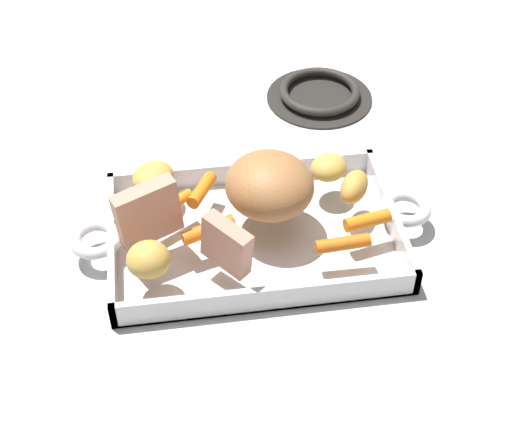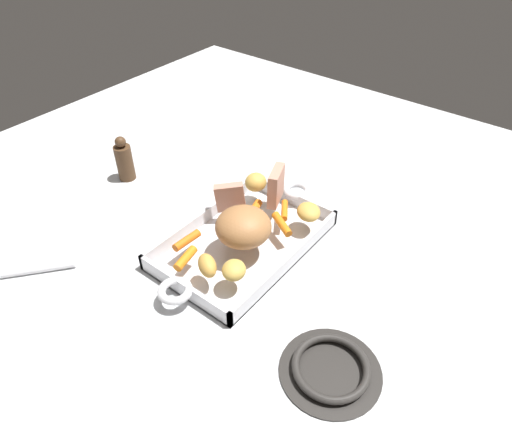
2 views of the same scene
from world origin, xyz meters
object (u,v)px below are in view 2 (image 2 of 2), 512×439
(serving_spoon, at_px, (1,274))
(potato_whole, at_px, (234,270))
(potato_halved, at_px, (256,182))
(pork_roast, at_px, (243,227))
(stove_burner_rear, at_px, (331,369))
(baby_carrot_southeast, at_px, (282,224))
(baby_carrot_short, at_px, (253,210))
(pepper_mill, at_px, (124,161))
(baby_carrot_southwest, at_px, (187,240))
(baby_carrot_center_left, at_px, (285,210))
(roast_slice_thin, at_px, (276,186))
(baby_carrot_center_right, at_px, (186,258))
(roasting_dish, at_px, (244,241))
(potato_golden_large, at_px, (207,265))
(roast_slice_outer, at_px, (230,197))
(potato_golden_small, at_px, (309,212))

(serving_spoon, bearing_deg, potato_whole, 163.10)
(potato_whole, relative_size, serving_spoon, 0.25)
(potato_halved, bearing_deg, potato_whole, -150.23)
(pork_roast, distance_m, serving_spoon, 0.50)
(pork_roast, relative_size, stove_burner_rear, 0.67)
(baby_carrot_southeast, height_order, serving_spoon, baby_carrot_southeast)
(baby_carrot_short, relative_size, pepper_mill, 0.56)
(baby_carrot_southwest, height_order, baby_carrot_center_left, baby_carrot_southwest)
(roast_slice_thin, relative_size, baby_carrot_center_right, 1.32)
(baby_carrot_short, relative_size, baby_carrot_center_left, 1.02)
(baby_carrot_short, bearing_deg, roasting_dish, -160.90)
(potato_golden_large, bearing_deg, pork_roast, 1.58)
(stove_burner_rear, relative_size, pepper_mill, 1.42)
(roast_slice_outer, height_order, baby_carrot_center_right, roast_slice_outer)
(potato_halved, bearing_deg, roast_slice_thin, -93.08)
(roasting_dish, relative_size, potato_golden_small, 8.03)
(roasting_dish, height_order, baby_carrot_center_left, baby_carrot_center_left)
(roast_slice_thin, height_order, baby_carrot_short, roast_slice_thin)
(roasting_dish, xyz_separation_m, potato_golden_small, (0.13, -0.08, 0.04))
(roast_slice_outer, distance_m, baby_carrot_southeast, 0.13)
(baby_carrot_southeast, relative_size, potato_whole, 1.27)
(baby_carrot_short, xyz_separation_m, potato_golden_large, (-0.20, -0.04, 0.01))
(baby_carrot_southeast, distance_m, serving_spoon, 0.59)
(pepper_mill, bearing_deg, stove_burner_rear, -103.05)
(potato_whole, height_order, stove_burner_rear, potato_whole)
(roast_slice_outer, relative_size, baby_carrot_southeast, 1.00)
(baby_carrot_southwest, height_order, baby_carrot_center_right, same)
(roast_slice_outer, xyz_separation_m, roast_slice_thin, (0.09, -0.06, 0.01))
(roast_slice_outer, distance_m, baby_carrot_center_right, 0.19)
(pork_roast, distance_m, pepper_mill, 0.43)
(roasting_dish, xyz_separation_m, baby_carrot_southeast, (0.06, -0.06, 0.04))
(baby_carrot_southeast, height_order, potato_golden_small, potato_golden_small)
(baby_carrot_center_left, height_order, stove_burner_rear, baby_carrot_center_left)
(roast_slice_outer, height_order, baby_carrot_southeast, roast_slice_outer)
(pork_roast, distance_m, potato_halved, 0.19)
(roasting_dish, distance_m, pepper_mill, 0.41)
(pork_roast, height_order, baby_carrot_southwest, pork_roast)
(baby_carrot_southeast, height_order, baby_carrot_short, same)
(pork_roast, height_order, baby_carrot_center_right, pork_roast)
(roast_slice_thin, bearing_deg, baby_carrot_short, 173.29)
(roast_slice_outer, xyz_separation_m, baby_carrot_center_right, (-0.19, -0.04, -0.02))
(serving_spoon, bearing_deg, potato_golden_large, 163.94)
(roast_slice_outer, bearing_deg, baby_carrot_short, -71.31)
(roast_slice_thin, xyz_separation_m, baby_carrot_southeast, (-0.07, -0.07, -0.03))
(baby_carrot_center_right, bearing_deg, roast_slice_thin, -4.19)
(baby_carrot_short, relative_size, baby_carrot_center_right, 1.13)
(potato_whole, bearing_deg, stove_burner_rear, -99.40)
(pork_roast, height_order, baby_carrot_center_left, pork_roast)
(baby_carrot_southeast, xyz_separation_m, baby_carrot_short, (-0.00, 0.08, 0.00))
(roast_slice_outer, distance_m, potato_golden_small, 0.18)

